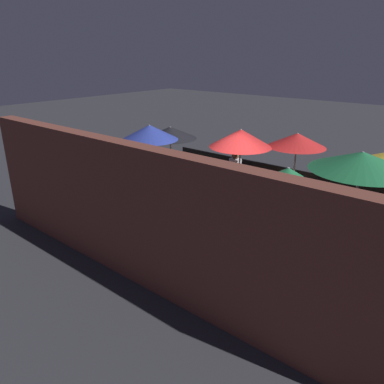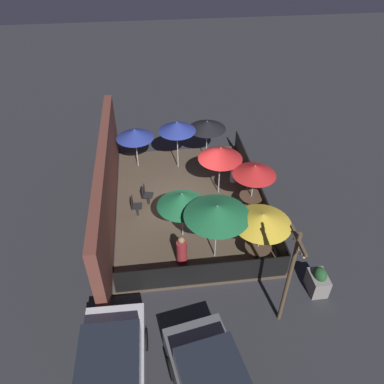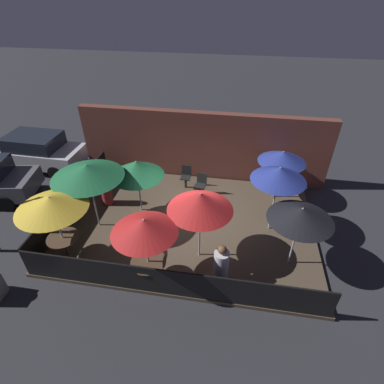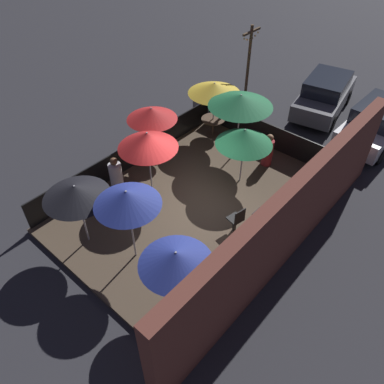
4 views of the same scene
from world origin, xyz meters
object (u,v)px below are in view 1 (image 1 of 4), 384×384
Objects in this scene: patio_umbrella_5 at (150,132)px; dining_table_0 at (292,185)px; patron_1 at (339,250)px; patio_umbrella_6 at (241,138)px; patio_umbrella_0 at (297,140)px; patio_umbrella_2 at (90,157)px; patio_chair_0 at (189,241)px; patio_umbrella_4 at (170,133)px; patio_umbrella_7 at (362,161)px; patron_0 at (235,174)px; patio_umbrella_3 at (288,179)px; patio_chair_1 at (181,225)px.

patio_umbrella_5 is 4.69m from dining_table_0.
patio_umbrella_6 is at bearing -61.66° from patron_1.
dining_table_0 is at bearing -138.15° from patio_umbrella_6.
patio_umbrella_0 is 1.69m from patio_umbrella_6.
patio_umbrella_2 reaches higher than patio_chair_0.
patio_umbrella_4 is at bearing 17.47° from dining_table_0.
patron_1 is (-0.17, 1.23, -1.63)m from patio_umbrella_7.
patio_umbrella_6 reaches higher than patio_chair_0.
patio_umbrella_7 is at bearing -156.14° from patio_umbrella_2.
dining_table_0 is at bearing -38.85° from patio_umbrella_7.
patron_0 is (-1.79, -4.41, -1.18)m from patio_umbrella_2.
patio_umbrella_7 is (-6.16, -2.72, 0.41)m from patio_umbrella_2.
patio_umbrella_5 is 4.21m from patio_chair_0.
patio_umbrella_0 is 1.07× the size of patio_umbrella_3.
patio_umbrella_4 is 2.22× the size of patio_chair_0.
patio_umbrella_2 is 5.23m from patio_umbrella_3.
patio_umbrella_4 is 2.13× the size of dining_table_0.
patio_umbrella_0 is 1.75× the size of patron_1.
patio_umbrella_3 is at bearing 176.76° from patio_umbrella_5.
patio_umbrella_3 is 1.52× the size of patron_0.
patio_umbrella_5 is at bearing 38.24° from patio_umbrella_0.
patron_0 is at bearing -21.03° from patio_umbrella_7.
dining_table_0 is at bearing -84.60° from patron_1.
patio_umbrella_3 is 1.85m from patron_1.
patron_0 is at bearing -112.09° from patio_umbrella_2.
patio_umbrella_7 is at bearing -138.77° from patio_umbrella_3.
patron_1 is at bearing 163.76° from patio_umbrella_4.
patron_0 reaches higher than dining_table_0.
patio_umbrella_6 is 1.86m from patron_0.
patio_umbrella_3 is at bearing 111.64° from dining_table_0.
dining_table_0 is at bearing -68.36° from patio_umbrella_3.
patio_umbrella_0 is at bearing 0.00° from patio_chair_0.
patio_umbrella_2 is at bearing 108.15° from patio_chair_1.
patron_0 is at bearing -66.33° from patron_1.
patio_umbrella_2 is 4.90m from patron_0.
patron_0 is at bearing 23.90° from patio_chair_0.
patio_umbrella_3 reaches higher than patron_1.
patio_umbrella_4 is at bearing -70.28° from patio_umbrella_5.
patio_umbrella_2 is at bearing 50.95° from dining_table_0.
patron_0 is (-1.99, -1.01, -1.29)m from patio_umbrella_4.
patio_chair_1 is 3.60m from patron_1.
patio_umbrella_6 is (-2.72, -0.12, 0.17)m from patio_umbrella_4.
patio_umbrella_7 is 2.57× the size of patio_chair_1.
dining_table_0 is (-1.26, -1.13, -1.50)m from patio_umbrella_6.
patio_chair_1 is at bearing 36.18° from patio_umbrella_7.
patio_umbrella_7 is (-6.36, 0.67, 0.30)m from patio_umbrella_4.
patio_chair_0 is at bearing 87.85° from dining_table_0.
patio_umbrella_5 reaches higher than patio_umbrella_4.
patron_1 is (-4.55, 2.91, -0.04)m from patron_0.
patio_umbrella_2 reaches higher than patio_chair_1.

